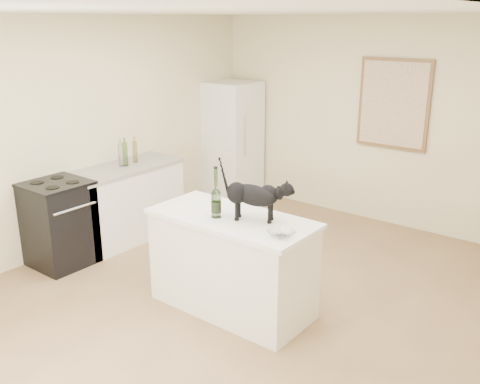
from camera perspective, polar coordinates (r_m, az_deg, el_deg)
name	(u,v)px	position (r m, az deg, el deg)	size (l,w,h in m)	color
floor	(237,295)	(5.23, -0.29, -11.02)	(5.50, 5.50, 0.00)	#9A7D52
ceiling	(237,11)	(4.58, -0.34, 18.77)	(5.50, 5.50, 0.00)	white
wall_back	(370,121)	(7.06, 13.78, 7.38)	(4.50, 4.50, 0.00)	beige
wall_left	(82,134)	(6.35, -16.56, 6.00)	(5.50, 5.50, 0.00)	beige
island_base	(232,265)	(4.84, -0.84, -7.82)	(1.44, 0.67, 0.86)	white
island_top	(232,218)	(4.66, -0.86, -2.84)	(1.50, 0.70, 0.04)	white
left_cabinets	(125,204)	(6.52, -12.21, -1.29)	(0.60, 1.40, 0.86)	white
left_countertop	(122,168)	(6.39, -12.47, 2.52)	(0.62, 1.44, 0.04)	gray
stove	(60,224)	(6.02, -18.76, -3.31)	(0.60, 0.60, 0.90)	black
fridge	(232,141)	(7.81, -0.86, 5.52)	(0.68, 0.68, 1.70)	white
artwork_frame	(394,104)	(6.87, 16.12, 9.03)	(0.90, 0.03, 1.10)	brown
artwork_canvas	(393,104)	(6.86, 16.06, 9.02)	(0.82, 0.00, 1.02)	beige
black_cat	(253,198)	(4.51, 1.41, -0.63)	(0.57, 0.17, 0.40)	black
wine_bottle	(216,195)	(4.58, -2.58, -0.34)	(0.09, 0.09, 0.40)	#2B5321
glass_bowl	(281,234)	(4.23, 4.44, -4.48)	(0.21, 0.21, 0.05)	white
fridge_paper	(252,111)	(7.53, 1.26, 8.70)	(0.00, 0.12, 0.16)	white
counter_bottle_cluster	(127,154)	(6.41, -12.04, 4.02)	(0.10, 0.28, 0.28)	#99A69C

